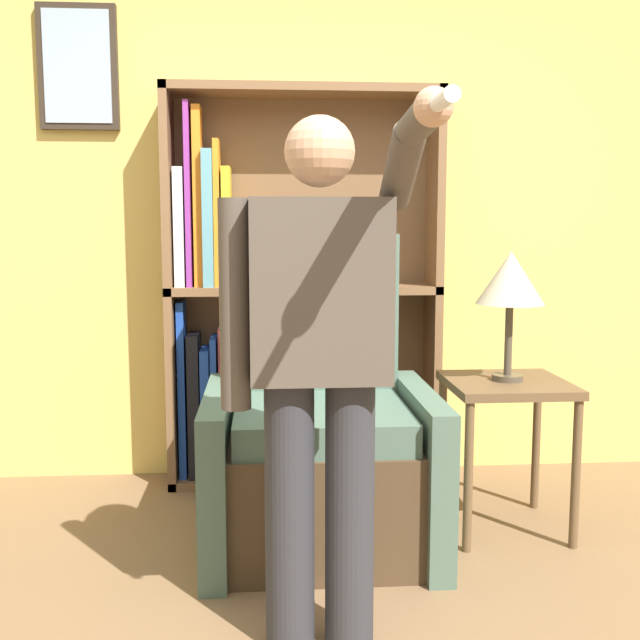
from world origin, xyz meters
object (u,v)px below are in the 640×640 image
(armchair, at_px, (319,446))
(person_standing, at_px, (320,355))
(bookcase, at_px, (268,303))
(side_table, at_px, (506,405))
(table_lamp, at_px, (510,281))

(armchair, height_order, person_standing, person_standing)
(person_standing, bearing_deg, bookcase, 95.13)
(side_table, height_order, table_lamp, table_lamp)
(table_lamp, bearing_deg, armchair, -176.78)
(armchair, xyz_separation_m, table_lamp, (0.79, 0.04, 0.67))
(person_standing, xyz_separation_m, table_lamp, (0.85, 0.84, 0.15))
(bookcase, relative_size, side_table, 3.03)
(bookcase, relative_size, table_lamp, 3.62)
(bookcase, xyz_separation_m, side_table, (0.99, -0.70, -0.37))
(bookcase, relative_size, armchair, 1.56)
(bookcase, bearing_deg, armchair, -75.30)
(side_table, xyz_separation_m, table_lamp, (-0.00, -0.00, 0.52))
(side_table, distance_m, table_lamp, 0.52)
(armchair, height_order, table_lamp, armchair)
(person_standing, height_order, table_lamp, person_standing)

